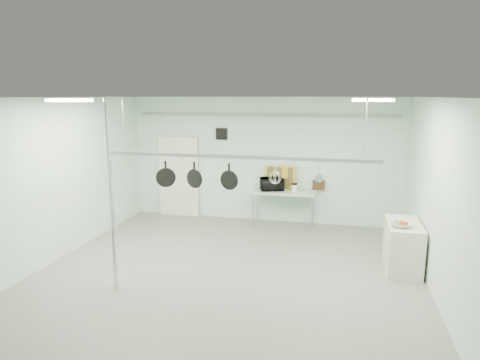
% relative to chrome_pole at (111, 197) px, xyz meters
% --- Properties ---
extents(floor, '(8.00, 8.00, 0.00)m').
position_rel_chrome_pole_xyz_m(floor, '(1.70, 0.60, -1.60)').
color(floor, gray).
rests_on(floor, ground).
extents(ceiling, '(7.00, 8.00, 0.02)m').
position_rel_chrome_pole_xyz_m(ceiling, '(1.70, 0.60, 1.59)').
color(ceiling, silver).
rests_on(ceiling, back_wall).
extents(back_wall, '(7.00, 0.02, 3.20)m').
position_rel_chrome_pole_xyz_m(back_wall, '(1.70, 4.59, 0.00)').
color(back_wall, silver).
rests_on(back_wall, floor).
extents(right_wall, '(0.02, 8.00, 3.20)m').
position_rel_chrome_pole_xyz_m(right_wall, '(5.19, 0.60, 0.00)').
color(right_wall, silver).
rests_on(right_wall, floor).
extents(door, '(1.10, 0.10, 2.20)m').
position_rel_chrome_pole_xyz_m(door, '(-0.60, 4.54, -0.55)').
color(door, silver).
rests_on(door, floor).
extents(wall_vent, '(0.30, 0.04, 0.30)m').
position_rel_chrome_pole_xyz_m(wall_vent, '(0.60, 4.57, 0.65)').
color(wall_vent, black).
rests_on(wall_vent, back_wall).
extents(conduit_pipe, '(6.60, 0.07, 0.07)m').
position_rel_chrome_pole_xyz_m(conduit_pipe, '(1.70, 4.50, 1.15)').
color(conduit_pipe, gray).
rests_on(conduit_pipe, back_wall).
extents(chrome_pole, '(0.08, 0.08, 3.20)m').
position_rel_chrome_pole_xyz_m(chrome_pole, '(0.00, 0.00, 0.00)').
color(chrome_pole, silver).
rests_on(chrome_pole, floor).
extents(prep_table, '(1.60, 0.70, 0.91)m').
position_rel_chrome_pole_xyz_m(prep_table, '(2.30, 4.20, -0.77)').
color(prep_table, '#A4C1B3').
rests_on(prep_table, floor).
extents(side_cabinet, '(0.60, 1.20, 0.90)m').
position_rel_chrome_pole_xyz_m(side_cabinet, '(4.85, 2.00, -1.15)').
color(side_cabinet, beige).
rests_on(side_cabinet, floor).
extents(pot_rack, '(4.80, 0.06, 1.00)m').
position_rel_chrome_pole_xyz_m(pot_rack, '(1.90, 0.90, 0.63)').
color(pot_rack, '#B7B7BC').
rests_on(pot_rack, ceiling).
extents(light_panel_left, '(0.65, 0.30, 0.05)m').
position_rel_chrome_pole_xyz_m(light_panel_left, '(-0.50, -0.20, 1.56)').
color(light_panel_left, white).
rests_on(light_panel_left, ceiling).
extents(light_panel_right, '(0.65, 0.30, 0.05)m').
position_rel_chrome_pole_xyz_m(light_panel_right, '(4.10, 1.20, 1.56)').
color(light_panel_right, white).
rests_on(light_panel_right, ceiling).
extents(microwave, '(0.66, 0.54, 0.31)m').
position_rel_chrome_pole_xyz_m(microwave, '(2.00, 4.19, -0.54)').
color(microwave, black).
rests_on(microwave, prep_table).
extents(coffee_canister, '(0.16, 0.16, 0.18)m').
position_rel_chrome_pole_xyz_m(coffee_canister, '(2.57, 4.15, -0.61)').
color(coffee_canister, silver).
rests_on(coffee_canister, prep_table).
extents(painting_large, '(0.78, 0.16, 0.58)m').
position_rel_chrome_pole_xyz_m(painting_large, '(2.16, 4.50, -0.41)').
color(painting_large, gold).
rests_on(painting_large, prep_table).
extents(painting_small, '(0.30, 0.09, 0.25)m').
position_rel_chrome_pole_xyz_m(painting_small, '(3.14, 4.50, -0.57)').
color(painting_small, '#332011').
rests_on(painting_small, prep_table).
extents(fruit_bowl, '(0.41, 0.41, 0.09)m').
position_rel_chrome_pole_xyz_m(fruit_bowl, '(4.75, 1.73, -0.65)').
color(fruit_bowl, silver).
rests_on(fruit_bowl, side_cabinet).
extents(skillet_left, '(0.35, 0.18, 0.47)m').
position_rel_chrome_pole_xyz_m(skillet_left, '(0.59, 0.90, 0.25)').
color(skillet_left, black).
rests_on(skillet_left, pot_rack).
extents(skillet_mid, '(0.34, 0.18, 0.48)m').
position_rel_chrome_pole_xyz_m(skillet_mid, '(1.13, 0.90, 0.25)').
color(skillet_mid, black).
rests_on(skillet_mid, pot_rack).
extents(skillet_right, '(0.34, 0.13, 0.47)m').
position_rel_chrome_pole_xyz_m(skillet_right, '(1.77, 0.90, 0.25)').
color(skillet_right, black).
rests_on(skillet_right, pot_rack).
extents(whisk, '(0.23, 0.23, 0.34)m').
position_rel_chrome_pole_xyz_m(whisk, '(2.57, 0.90, 0.32)').
color(whisk, silver).
rests_on(whisk, pot_rack).
extents(grater, '(0.09, 0.05, 0.23)m').
position_rel_chrome_pole_xyz_m(grater, '(2.73, 0.90, 0.37)').
color(grater, gold).
rests_on(grater, pot_rack).
extents(saucepan, '(0.15, 0.10, 0.26)m').
position_rel_chrome_pole_xyz_m(saucepan, '(3.30, 0.90, 0.36)').
color(saucepan, '#B6B7BB').
rests_on(saucepan, pot_rack).
extents(fruit_cluster, '(0.24, 0.24, 0.09)m').
position_rel_chrome_pole_xyz_m(fruit_cluster, '(4.75, 1.73, -0.61)').
color(fruit_cluster, '#AF3010').
rests_on(fruit_cluster, fruit_bowl).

